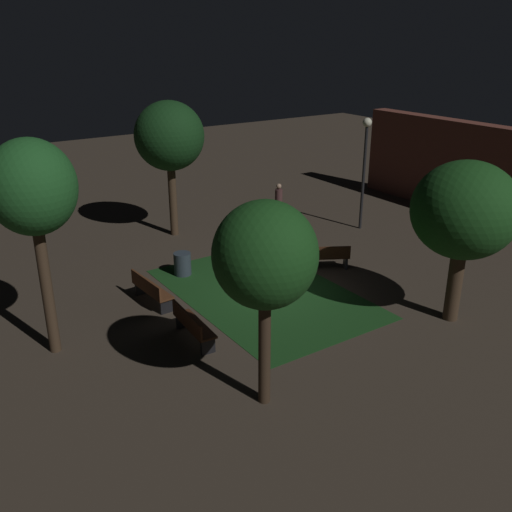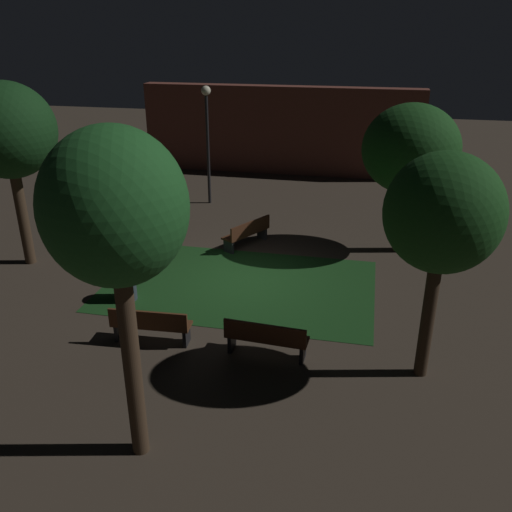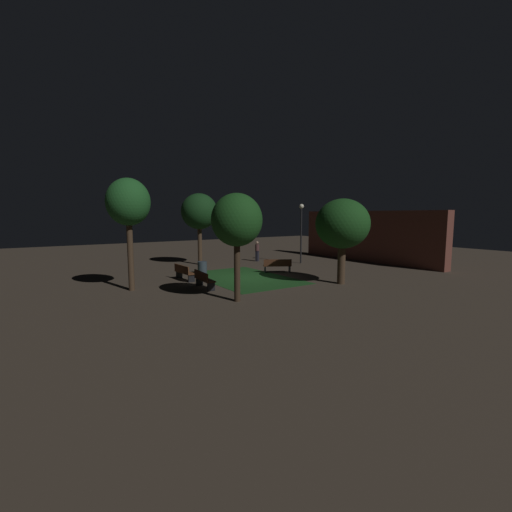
# 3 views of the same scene
# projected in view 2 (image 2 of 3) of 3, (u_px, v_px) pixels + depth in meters

# --- Properties ---
(ground_plane) EXTENTS (60.00, 60.00, 0.00)m
(ground_plane) POSITION_uv_depth(u_px,v_px,m) (244.00, 280.00, 15.15)
(ground_plane) COLOR #3D3328
(grass_lawn) EXTENTS (7.34, 4.70, 0.01)m
(grass_lawn) POSITION_uv_depth(u_px,v_px,m) (240.00, 285.00, 14.86)
(grass_lawn) COLOR #194219
(grass_lawn) RESTS_ON ground
(bench_near_trees) EXTENTS (1.83, 0.58, 0.88)m
(bench_near_trees) POSITION_uv_depth(u_px,v_px,m) (150.00, 324.00, 12.01)
(bench_near_trees) COLOR #512D19
(bench_near_trees) RESTS_ON ground
(bench_lawn_edge) EXTENTS (1.83, 0.60, 0.88)m
(bench_lawn_edge) POSITION_uv_depth(u_px,v_px,m) (266.00, 337.00, 11.50)
(bench_lawn_edge) COLOR #422314
(bench_lawn_edge) RESTS_ON ground
(bench_path_side) EXTENTS (1.30, 1.80, 0.88)m
(bench_path_side) POSITION_uv_depth(u_px,v_px,m) (248.00, 232.00, 17.26)
(bench_path_side) COLOR #422314
(bench_path_side) RESTS_ON ground
(tree_lawn_side) EXTENTS (2.08, 2.08, 5.48)m
(tree_lawn_side) POSITION_uv_depth(u_px,v_px,m) (115.00, 212.00, 7.44)
(tree_lawn_side) COLOR #423021
(tree_lawn_side) RESTS_ON ground
(tree_tall_center) EXTENTS (2.17, 2.17, 4.64)m
(tree_tall_center) POSITION_uv_depth(u_px,v_px,m) (443.00, 215.00, 9.75)
(tree_tall_center) COLOR #38281C
(tree_tall_center) RESTS_ON ground
(tree_left_canopy) EXTENTS (2.66, 2.66, 5.29)m
(tree_left_canopy) POSITION_uv_depth(u_px,v_px,m) (7.00, 132.00, 14.71)
(tree_left_canopy) COLOR #423021
(tree_left_canopy) RESTS_ON ground
(tree_back_right) EXTENTS (2.87, 2.87, 4.58)m
(tree_back_right) POSITION_uv_depth(u_px,v_px,m) (411.00, 150.00, 15.86)
(tree_back_right) COLOR #423021
(tree_back_right) RESTS_ON ground
(lamp_post_plaza_west) EXTENTS (0.36, 0.36, 4.54)m
(lamp_post_plaza_west) POSITION_uv_depth(u_px,v_px,m) (207.00, 125.00, 20.41)
(lamp_post_plaza_west) COLOR black
(lamp_post_plaza_west) RESTS_ON ground
(trash_bin) EXTENTS (0.58, 0.58, 0.78)m
(trash_bin) POSITION_uv_depth(u_px,v_px,m) (125.00, 286.00, 13.95)
(trash_bin) COLOR #2D3842
(trash_bin) RESTS_ON ground
(pedestrian) EXTENTS (0.32, 0.34, 1.61)m
(pedestrian) POSITION_uv_depth(u_px,v_px,m) (119.00, 193.00, 19.92)
(pedestrian) COLOR black
(pedestrian) RESTS_ON ground
(building_wall_backdrop) EXTENTS (13.05, 0.80, 4.03)m
(building_wall_backdrop) POSITION_uv_depth(u_px,v_px,m) (280.00, 130.00, 25.24)
(building_wall_backdrop) COLOR brown
(building_wall_backdrop) RESTS_ON ground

